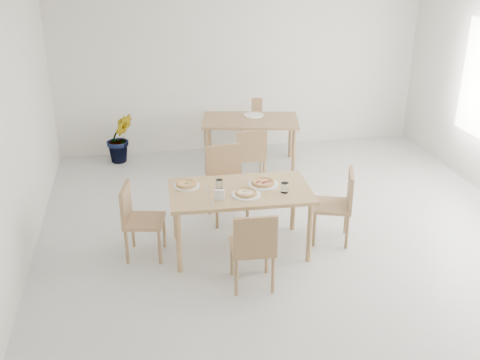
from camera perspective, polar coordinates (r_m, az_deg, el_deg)
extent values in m
plane|color=beige|center=(6.59, 5.91, -6.79)|extent=(7.00, 7.00, 0.00)
plane|color=silver|center=(9.30, 0.08, 11.63)|extent=(6.00, 0.00, 6.00)
plane|color=silver|center=(5.90, -22.69, 2.71)|extent=(0.00, 7.00, 7.00)
cube|color=tan|center=(6.19, 0.00, -1.16)|extent=(1.59, 0.94, 0.04)
cylinder|color=tan|center=(5.97, -6.24, -6.33)|extent=(0.06, 0.06, 0.71)
cylinder|color=tan|center=(6.17, 7.09, -5.32)|extent=(0.06, 0.06, 0.71)
cylinder|color=tan|center=(6.63, -6.58, -3.16)|extent=(0.06, 0.06, 0.71)
cylinder|color=tan|center=(6.81, 5.44, -2.35)|extent=(0.06, 0.06, 0.71)
cube|color=#A48252|center=(5.69, 1.25, -6.78)|extent=(0.46, 0.46, 0.04)
cube|color=#A48252|center=(5.42, 1.58, -5.74)|extent=(0.43, 0.07, 0.41)
cylinder|color=#A48252|center=(6.00, 2.72, -7.68)|extent=(0.04, 0.04, 0.42)
cylinder|color=#A48252|center=(5.95, -0.81, -7.93)|extent=(0.04, 0.04, 0.42)
cylinder|color=#A48252|center=(5.69, 3.38, -9.58)|extent=(0.04, 0.04, 0.42)
cylinder|color=#A48252|center=(5.64, -0.37, -9.86)|extent=(0.04, 0.04, 0.42)
cube|color=#A48252|center=(6.98, -1.22, -0.51)|extent=(0.50, 0.50, 0.04)
cube|color=#A48252|center=(7.08, -1.68, 1.92)|extent=(0.46, 0.09, 0.44)
cylinder|color=#A48252|center=(6.87, -2.36, -3.22)|extent=(0.04, 0.04, 0.45)
cylinder|color=#A48252|center=(6.97, 0.78, -2.81)|extent=(0.04, 0.04, 0.45)
cylinder|color=#A48252|center=(7.22, -3.13, -1.87)|extent=(0.04, 0.04, 0.45)
cylinder|color=#A48252|center=(7.31, -0.12, -1.50)|extent=(0.04, 0.04, 0.45)
cube|color=#A48252|center=(6.29, -9.67, -4.13)|extent=(0.49, 0.49, 0.04)
cube|color=#A48252|center=(6.23, -11.53, -2.31)|extent=(0.12, 0.42, 0.40)
cylinder|color=#A48252|center=(6.21, -8.16, -6.76)|extent=(0.04, 0.04, 0.41)
cylinder|color=#A48252|center=(6.52, -7.72, -5.18)|extent=(0.04, 0.04, 0.41)
cylinder|color=#A48252|center=(6.28, -11.43, -6.68)|extent=(0.04, 0.04, 0.41)
cylinder|color=#A48252|center=(6.58, -10.83, -5.12)|extent=(0.04, 0.04, 0.41)
cube|color=#A48252|center=(6.60, 9.29, -2.59)|extent=(0.55, 0.55, 0.04)
cube|color=#A48252|center=(6.51, 11.15, -0.88)|extent=(0.18, 0.42, 0.41)
cylinder|color=#A48252|center=(6.86, 7.60, -3.58)|extent=(0.04, 0.04, 0.42)
cylinder|color=#A48252|center=(6.53, 7.55, -5.05)|extent=(0.04, 0.04, 0.42)
cylinder|color=#A48252|center=(6.88, 10.70, -3.74)|extent=(0.04, 0.04, 0.42)
cylinder|color=#A48252|center=(6.55, 10.81, -5.22)|extent=(0.04, 0.04, 0.42)
cylinder|color=white|center=(6.28, -5.45, -0.58)|extent=(0.29, 0.29, 0.02)
cylinder|color=white|center=(6.04, 0.62, -1.50)|extent=(0.32, 0.32, 0.02)
cylinder|color=white|center=(6.30, 2.35, -0.44)|extent=(0.33, 0.33, 0.02)
cylinder|color=#DFB969|center=(6.28, -5.46, -0.45)|extent=(0.32, 0.32, 0.01)
torus|color=#DFB969|center=(6.27, -5.46, -0.37)|extent=(0.32, 0.32, 0.03)
cylinder|color=#C56822|center=(6.27, -5.46, -0.38)|extent=(0.24, 0.24, 0.01)
ellipsoid|color=#245C15|center=(6.27, -5.46, -0.32)|extent=(0.04, 0.02, 0.01)
cylinder|color=#DFB969|center=(6.03, 0.62, -1.37)|extent=(0.29, 0.29, 0.01)
torus|color=#DFB969|center=(6.03, 0.62, -1.29)|extent=(0.29, 0.29, 0.03)
cylinder|color=white|center=(6.03, 0.62, -1.29)|extent=(0.22, 0.22, 0.01)
cylinder|color=#DFB969|center=(6.29, 2.36, -0.31)|extent=(0.31, 0.31, 0.01)
torus|color=#DFB969|center=(6.29, 2.36, -0.23)|extent=(0.31, 0.31, 0.03)
cylinder|color=#C56822|center=(6.29, 2.36, -0.24)|extent=(0.24, 0.24, 0.01)
cylinder|color=white|center=(6.11, 4.56, -0.79)|extent=(0.08, 0.08, 0.11)
cylinder|color=white|center=(6.19, -2.13, -0.43)|extent=(0.08, 0.08, 0.11)
cube|color=silver|center=(5.93, -2.09, -2.04)|extent=(0.12, 0.08, 0.01)
cube|color=white|center=(5.90, -2.10, -1.49)|extent=(0.11, 0.07, 0.11)
cube|color=silver|center=(6.17, -3.32, -1.04)|extent=(0.02, 0.18, 0.01)
cube|color=silver|center=(5.85, -2.78, -2.45)|extent=(0.02, 0.19, 0.01)
cube|color=#A48252|center=(8.63, 1.05, 6.07)|extent=(1.58, 1.10, 0.04)
cylinder|color=#A48252|center=(8.44, -3.40, 2.95)|extent=(0.06, 0.06, 0.71)
cylinder|color=#A48252|center=(8.45, 5.48, 2.91)|extent=(0.06, 0.06, 0.71)
cylinder|color=#A48252|center=(9.09, -3.12, 4.47)|extent=(0.06, 0.06, 0.71)
cylinder|color=#A48252|center=(9.10, 5.14, 4.43)|extent=(0.06, 0.06, 0.71)
cube|color=#A48252|center=(8.06, 1.05, 2.55)|extent=(0.45, 0.45, 0.04)
cube|color=#A48252|center=(7.80, 1.23, 3.57)|extent=(0.42, 0.07, 0.40)
cylinder|color=#A48252|center=(8.33, 2.12, 1.59)|extent=(0.04, 0.04, 0.41)
cylinder|color=#A48252|center=(8.29, -0.36, 1.49)|extent=(0.04, 0.04, 0.41)
cylinder|color=#A48252|center=(8.00, 2.48, 0.63)|extent=(0.04, 0.04, 0.41)
cylinder|color=#A48252|center=(7.96, -0.09, 0.52)|extent=(0.04, 0.04, 0.41)
cube|color=#A48252|center=(9.42, 1.13, 5.63)|extent=(0.45, 0.45, 0.04)
cube|color=#A48252|center=(9.53, 1.02, 7.21)|extent=(0.41, 0.08, 0.39)
cylinder|color=#A48252|center=(9.31, 0.15, 3.97)|extent=(0.04, 0.04, 0.40)
cylinder|color=#A48252|center=(9.34, 2.31, 4.03)|extent=(0.04, 0.04, 0.40)
cylinder|color=#A48252|center=(9.64, -0.04, 4.67)|extent=(0.04, 0.04, 0.40)
cylinder|color=#A48252|center=(9.68, 2.05, 4.73)|extent=(0.04, 0.04, 0.40)
cylinder|color=white|center=(8.79, 1.41, 6.61)|extent=(0.30, 0.30, 0.02)
imported|color=#326B20|center=(9.07, -12.09, 4.20)|extent=(0.52, 0.46, 0.79)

